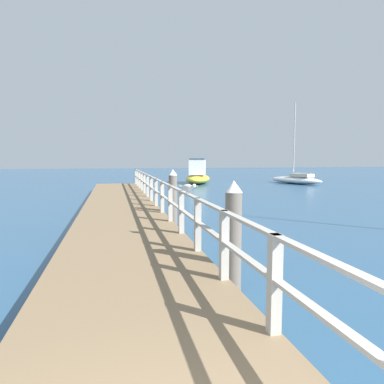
% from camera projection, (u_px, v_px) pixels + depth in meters
% --- Properties ---
extents(pier_deck, '(2.76, 24.37, 0.53)m').
position_uv_depth(pier_deck, '(121.00, 214.00, 12.75)').
color(pier_deck, '#846B4C').
rests_on(pier_deck, ground_plane).
extents(pier_railing, '(0.12, 22.89, 1.03)m').
position_uv_depth(pier_railing, '(156.00, 189.00, 12.95)').
color(pier_railing, '#B2ADA3').
rests_on(pier_railing, pier_deck).
extents(dock_piling_near, '(0.29, 0.29, 1.96)m').
position_uv_depth(dock_piling_near, '(233.00, 238.00, 5.81)').
color(dock_piling_near, '#6B6056').
rests_on(dock_piling_near, ground_plane).
extents(dock_piling_far, '(0.29, 0.29, 1.96)m').
position_uv_depth(dock_piling_far, '(173.00, 198.00, 11.58)').
color(dock_piling_far, '#6B6056').
rests_on(dock_piling_far, ground_plane).
extents(seagull_foreground, '(0.34, 0.40, 0.21)m').
position_uv_depth(seagull_foreground, '(188.00, 187.00, 7.46)').
color(seagull_foreground, white).
rests_on(seagull_foreground, pier_railing).
extents(boat_3, '(3.53, 5.87, 7.35)m').
position_uv_depth(boat_3, '(296.00, 179.00, 31.47)').
color(boat_3, white).
rests_on(boat_3, ground_plane).
extents(boat_4, '(4.08, 7.08, 2.32)m').
position_uv_depth(boat_4, '(198.00, 175.00, 32.11)').
color(boat_4, gold).
rests_on(boat_4, ground_plane).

